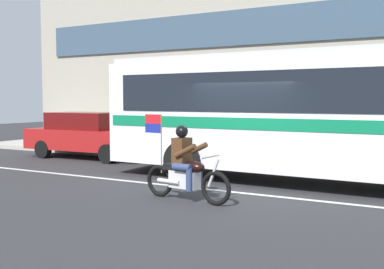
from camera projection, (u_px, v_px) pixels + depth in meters
The scene contains 6 objects.
ground_plane at pixel (241, 187), 11.04m from camera, with size 60.00×60.00×0.00m, color #2B2B2D.
sidewalk_curb at pixel (301, 160), 15.48m from camera, with size 28.00×3.80×0.15m, color #A39E93.
lane_center_stripe at pixel (231, 192), 10.52m from camera, with size 26.60×0.14×0.01m, color silver.
transit_bus at pixel (351, 109), 10.84m from camera, with size 12.57×2.87×3.22m.
motorcycle_with_rider at pixel (185, 169), 9.55m from camera, with size 2.18×0.67×1.78m.
parked_sedan_curbside at pixel (89, 134), 16.62m from camera, with size 4.81×1.94×1.64m.
Camera 1 is at (4.26, -10.12, 2.08)m, focal length 43.30 mm.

